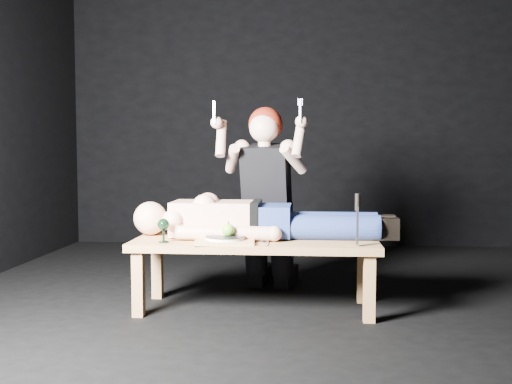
{
  "coord_description": "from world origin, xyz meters",
  "views": [
    {
      "loc": [
        0.03,
        -4.01,
        1.02
      ],
      "look_at": [
        -0.29,
        -0.15,
        0.75
      ],
      "focal_mm": 42.64,
      "sensor_mm": 36.0,
      "label": 1
    }
  ],
  "objects_px": {
    "kneeling_woman": "(269,196)",
    "goblet": "(164,231)",
    "lying_man": "(265,215)",
    "serving_tray": "(225,241)",
    "carving_knife": "(357,220)",
    "table": "(255,274)"
  },
  "relations": [
    {
      "from": "serving_tray",
      "to": "goblet",
      "type": "distance_m",
      "value": 0.38
    },
    {
      "from": "goblet",
      "to": "serving_tray",
      "type": "bearing_deg",
      "value": 3.31
    },
    {
      "from": "goblet",
      "to": "carving_knife",
      "type": "bearing_deg",
      "value": -1.9
    },
    {
      "from": "kneeling_woman",
      "to": "goblet",
      "type": "xyz_separation_m",
      "value": [
        -0.6,
        -0.77,
        -0.16
      ]
    },
    {
      "from": "lying_man",
      "to": "goblet",
      "type": "distance_m",
      "value": 0.68
    },
    {
      "from": "kneeling_woman",
      "to": "carving_knife",
      "type": "relative_size",
      "value": 4.34
    },
    {
      "from": "lying_man",
      "to": "serving_tray",
      "type": "distance_m",
      "value": 0.38
    },
    {
      "from": "kneeling_woman",
      "to": "goblet",
      "type": "distance_m",
      "value": 0.99
    },
    {
      "from": "table",
      "to": "serving_tray",
      "type": "distance_m",
      "value": 0.33
    },
    {
      "from": "kneeling_woman",
      "to": "table",
      "type": "bearing_deg",
      "value": -84.74
    },
    {
      "from": "lying_man",
      "to": "carving_knife",
      "type": "xyz_separation_m",
      "value": [
        0.57,
        -0.34,
        0.02
      ]
    },
    {
      "from": "serving_tray",
      "to": "lying_man",
      "type": "bearing_deg",
      "value": 51.14
    },
    {
      "from": "carving_knife",
      "to": "table",
      "type": "bearing_deg",
      "value": 161.1
    },
    {
      "from": "goblet",
      "to": "carving_knife",
      "type": "xyz_separation_m",
      "value": [
        1.17,
        -0.04,
        0.08
      ]
    },
    {
      "from": "kneeling_woman",
      "to": "goblet",
      "type": "height_order",
      "value": "kneeling_woman"
    },
    {
      "from": "kneeling_woman",
      "to": "carving_knife",
      "type": "bearing_deg",
      "value": -44.7
    },
    {
      "from": "lying_man",
      "to": "goblet",
      "type": "bearing_deg",
      "value": -153.26
    },
    {
      "from": "table",
      "to": "lying_man",
      "type": "height_order",
      "value": "lying_man"
    },
    {
      "from": "lying_man",
      "to": "carving_knife",
      "type": "relative_size",
      "value": 5.32
    },
    {
      "from": "table",
      "to": "kneeling_woman",
      "type": "height_order",
      "value": "kneeling_woman"
    },
    {
      "from": "table",
      "to": "serving_tray",
      "type": "bearing_deg",
      "value": -137.83
    },
    {
      "from": "serving_tray",
      "to": "goblet",
      "type": "xyz_separation_m",
      "value": [
        -0.38,
        -0.02,
        0.06
      ]
    }
  ]
}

